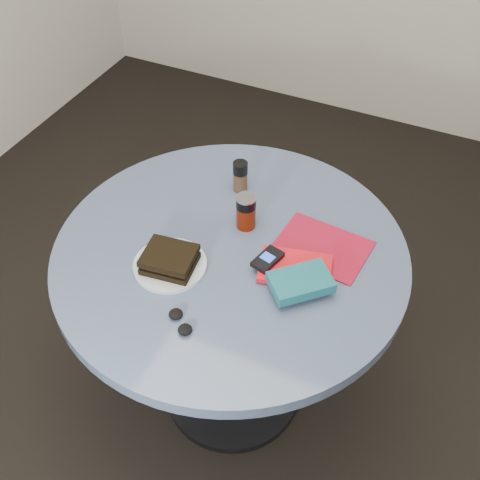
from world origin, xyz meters
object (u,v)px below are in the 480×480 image
at_px(plate, 170,265).
at_px(sandwich, 169,259).
at_px(soda_can, 246,212).
at_px(mp3_player, 268,259).
at_px(pepper_grinder, 240,176).
at_px(novel, 301,282).
at_px(red_book, 295,268).
at_px(headphones, 180,322).
at_px(table, 231,288).
at_px(magazine, 322,247).

height_order(plate, sandwich, sandwich).
distance_m(soda_can, mp3_player, 0.17).
bearing_deg(pepper_grinder, novel, -44.36).
bearing_deg(plate, novel, 10.90).
height_order(red_book, headphones, same).
bearing_deg(table, soda_can, 90.69).
bearing_deg(mp3_player, table, 172.72).
bearing_deg(pepper_grinder, headphones, -80.98).
bearing_deg(sandwich, table, 49.35).
bearing_deg(novel, soda_can, 100.47).
relative_size(novel, headphones, 1.65).
distance_m(soda_can, pepper_grinder, 0.16).
height_order(soda_can, red_book, soda_can).
xyz_separation_m(table, plate, (-0.12, -0.13, 0.17)).
bearing_deg(soda_can, plate, -116.70).
distance_m(pepper_grinder, headphones, 0.54).
bearing_deg(plate, red_book, 22.04).
bearing_deg(sandwich, pepper_grinder, 85.36).
distance_m(table, mp3_player, 0.23).
bearing_deg(mp3_player, soda_can, 134.42).
height_order(sandwich, pepper_grinder, pepper_grinder).
distance_m(plate, sandwich, 0.03).
height_order(soda_can, novel, soda_can).
bearing_deg(mp3_player, plate, -154.63).
xyz_separation_m(soda_can, novel, (0.23, -0.17, -0.02)).
bearing_deg(pepper_grinder, plate, -95.40).
relative_size(table, magazine, 3.96).
bearing_deg(mp3_player, pepper_grinder, 127.73).
relative_size(table, headphones, 10.50).
relative_size(table, plate, 4.99).
bearing_deg(pepper_grinder, table, -71.18).
relative_size(sandwich, pepper_grinder, 1.44).
bearing_deg(headphones, sandwich, 127.13).
bearing_deg(mp3_player, red_book, 10.45).
bearing_deg(plate, pepper_grinder, 84.60).
relative_size(sandwich, headphones, 1.57).
distance_m(magazine, mp3_player, 0.17).
xyz_separation_m(magazine, novel, (0.00, -0.18, 0.03)).
relative_size(magazine, novel, 1.61).
distance_m(magazine, red_book, 0.12).
xyz_separation_m(sandwich, novel, (0.35, 0.07, -0.00)).
relative_size(table, pepper_grinder, 9.64).
bearing_deg(plate, mp3_player, 25.37).
distance_m(table, sandwich, 0.27).
relative_size(sandwich, mp3_player, 1.50).
relative_size(magazine, red_book, 1.32).
relative_size(plate, mp3_player, 2.02).
bearing_deg(sandwich, headphones, -52.87).
bearing_deg(sandwich, red_book, 23.26).
height_order(table, headphones, headphones).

